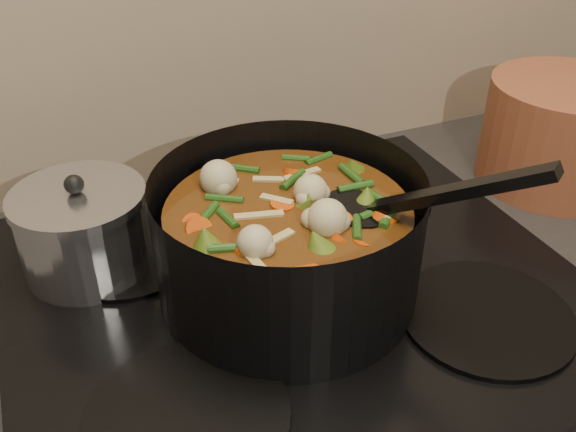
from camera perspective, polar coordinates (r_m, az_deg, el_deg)
name	(u,v)px	position (r m, az deg, el deg)	size (l,w,h in m)	color
stovetop	(295,290)	(0.72, 0.64, -6.59)	(0.62, 0.54, 0.03)	black
stockpot	(289,241)	(0.67, 0.06, -2.27)	(0.36, 0.36, 0.21)	black
saucepan	(84,231)	(0.75, -17.70, -1.25)	(0.15, 0.15, 0.12)	silver
terracotta_crock	(560,133)	(0.99, 23.02, 6.79)	(0.21, 0.21, 0.15)	brown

